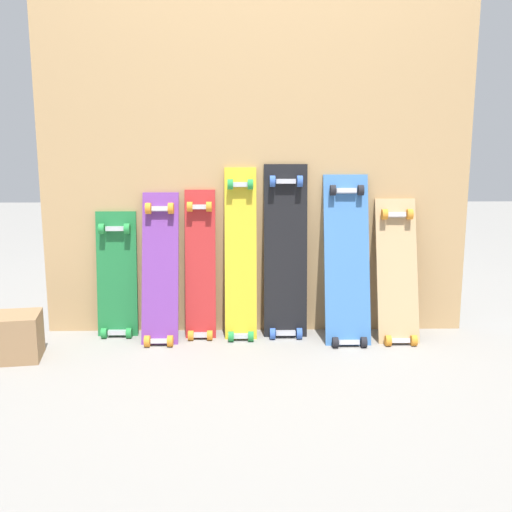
{
  "coord_description": "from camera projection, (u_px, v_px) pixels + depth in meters",
  "views": [
    {
      "loc": [
        -0.07,
        -3.32,
        1.11
      ],
      "look_at": [
        0.0,
        -0.07,
        0.44
      ],
      "focal_mm": 44.89,
      "sensor_mm": 36.0,
      "label": 1
    }
  ],
  "objects": [
    {
      "name": "ground_plane",
      "position": [
        256.0,
        333.0,
        3.47
      ],
      "size": [
        12.0,
        12.0,
        0.0
      ],
      "primitive_type": "plane",
      "color": "gray"
    },
    {
      "name": "skateboard_black",
      "position": [
        286.0,
        258.0,
        3.37
      ],
      "size": [
        0.23,
        0.19,
        0.97
      ],
      "color": "black",
      "rests_on": "ground"
    },
    {
      "name": "plywood_wall_panel",
      "position": [
        255.0,
        156.0,
        3.35
      ],
      "size": [
        2.26,
        0.04,
        1.89
      ],
      "primitive_type": "cube",
      "color": "tan",
      "rests_on": "ground"
    },
    {
      "name": "skateboard_purple",
      "position": [
        160.0,
        275.0,
        3.31
      ],
      "size": [
        0.19,
        0.29,
        0.83
      ],
      "color": "#6B338C",
      "rests_on": "ground"
    },
    {
      "name": "skateboard_green",
      "position": [
        117.0,
        280.0,
        3.39
      ],
      "size": [
        0.21,
        0.15,
        0.73
      ],
      "color": "#1E7238",
      "rests_on": "ground"
    },
    {
      "name": "wooden_crate",
      "position": [
        17.0,
        337.0,
        3.07
      ],
      "size": [
        0.25,
        0.25,
        0.22
      ],
      "primitive_type": "cube",
      "rotation": [
        0.0,
        0.0,
        0.15
      ],
      "color": "#99724C",
      "rests_on": "ground"
    },
    {
      "name": "skateboard_yellow",
      "position": [
        241.0,
        260.0,
        3.35
      ],
      "size": [
        0.17,
        0.22,
        0.96
      ],
      "color": "gold",
      "rests_on": "ground"
    },
    {
      "name": "skateboard_red",
      "position": [
        200.0,
        271.0,
        3.37
      ],
      "size": [
        0.16,
        0.19,
        0.85
      ],
      "color": "#B22626",
      "rests_on": "ground"
    },
    {
      "name": "skateboard_blue",
      "position": [
        347.0,
        266.0,
        3.31
      ],
      "size": [
        0.23,
        0.32,
        0.93
      ],
      "color": "#386BAD",
      "rests_on": "ground"
    },
    {
      "name": "skateboard_natural",
      "position": [
        397.0,
        277.0,
        3.33
      ],
      "size": [
        0.21,
        0.3,
        0.8
      ],
      "color": "tan",
      "rests_on": "ground"
    }
  ]
}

